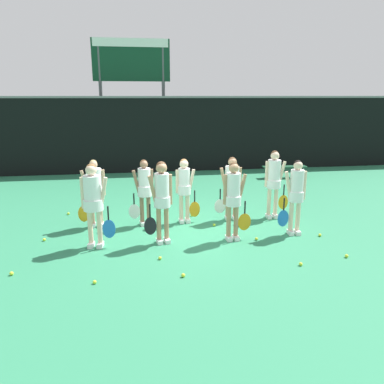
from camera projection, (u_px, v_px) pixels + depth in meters
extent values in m
plane|color=#2D7F56|center=(191.00, 230.00, 8.87)|extent=(140.00, 140.00, 0.00)
cube|color=black|center=(165.00, 136.00, 15.34)|extent=(60.00, 0.06, 3.00)
cube|color=slate|center=(164.00, 97.00, 14.95)|extent=(60.00, 0.08, 0.08)
cylinder|color=#515156|center=(102.00, 106.00, 15.70)|extent=(0.14, 0.14, 5.36)
cylinder|color=#515156|center=(164.00, 105.00, 16.09)|extent=(0.14, 0.14, 5.36)
cube|color=#0F3823|center=(131.00, 60.00, 15.44)|extent=(3.19, 0.12, 1.69)
cube|color=white|center=(131.00, 42.00, 15.20)|extent=(3.06, 0.02, 0.34)
cube|color=#19472D|center=(285.00, 167.00, 14.42)|extent=(1.71, 0.43, 0.04)
cylinder|color=slate|center=(300.00, 171.00, 14.67)|extent=(0.06, 0.06, 0.41)
cylinder|color=slate|center=(303.00, 173.00, 14.43)|extent=(0.06, 0.06, 0.41)
cylinder|color=slate|center=(266.00, 172.00, 14.52)|extent=(0.06, 0.06, 0.41)
cylinder|color=slate|center=(268.00, 174.00, 14.28)|extent=(0.06, 0.06, 0.41)
cylinder|color=beige|center=(100.00, 228.00, 7.81)|extent=(0.10, 0.10, 0.84)
cylinder|color=beige|center=(90.00, 228.00, 7.81)|extent=(0.10, 0.10, 0.84)
cube|color=white|center=(100.00, 245.00, 7.87)|extent=(0.15, 0.25, 0.09)
cube|color=white|center=(91.00, 245.00, 7.87)|extent=(0.15, 0.25, 0.09)
cylinder|color=white|center=(93.00, 205.00, 7.68)|extent=(0.41, 0.41, 0.23)
cylinder|color=white|center=(93.00, 192.00, 7.62)|extent=(0.35, 0.35, 0.69)
sphere|color=beige|center=(91.00, 170.00, 7.50)|extent=(0.22, 0.22, 0.22)
sphere|color=olive|center=(91.00, 169.00, 7.51)|extent=(0.21, 0.21, 0.21)
cylinder|color=beige|center=(103.00, 193.00, 7.62)|extent=(0.22, 0.11, 0.66)
cylinder|color=beige|center=(82.00, 193.00, 7.62)|extent=(0.08, 0.08, 0.65)
cylinder|color=black|center=(108.00, 213.00, 7.71)|extent=(0.03, 0.03, 0.29)
ellipsoid|color=blue|center=(109.00, 229.00, 7.79)|extent=(0.27, 0.03, 0.40)
cylinder|color=tan|center=(166.00, 224.00, 8.05)|extent=(0.10, 0.10, 0.84)
cylinder|color=tan|center=(159.00, 224.00, 8.01)|extent=(0.10, 0.10, 0.84)
cube|color=white|center=(167.00, 240.00, 8.12)|extent=(0.14, 0.25, 0.09)
cube|color=white|center=(159.00, 241.00, 8.07)|extent=(0.14, 0.25, 0.09)
cylinder|color=white|center=(162.00, 202.00, 7.90)|extent=(0.35, 0.35, 0.22)
cylinder|color=white|center=(162.00, 189.00, 7.84)|extent=(0.31, 0.31, 0.68)
sphere|color=tan|center=(161.00, 168.00, 7.72)|extent=(0.23, 0.23, 0.23)
sphere|color=#4C331E|center=(161.00, 166.00, 7.73)|extent=(0.21, 0.21, 0.21)
cylinder|color=tan|center=(153.00, 191.00, 7.79)|extent=(0.22, 0.11, 0.65)
cylinder|color=tan|center=(170.00, 189.00, 7.89)|extent=(0.08, 0.08, 0.65)
cylinder|color=black|center=(150.00, 211.00, 7.85)|extent=(0.03, 0.03, 0.29)
ellipsoid|color=black|center=(150.00, 226.00, 7.94)|extent=(0.26, 0.03, 0.40)
cylinder|color=tan|center=(236.00, 222.00, 8.21)|extent=(0.10, 0.10, 0.83)
cylinder|color=tan|center=(229.00, 222.00, 8.18)|extent=(0.10, 0.10, 0.83)
cube|color=white|center=(236.00, 238.00, 8.27)|extent=(0.12, 0.25, 0.09)
cube|color=white|center=(229.00, 238.00, 8.24)|extent=(0.12, 0.25, 0.09)
cylinder|color=white|center=(233.00, 200.00, 8.07)|extent=(0.35, 0.35, 0.21)
cylinder|color=white|center=(233.00, 189.00, 8.01)|extent=(0.31, 0.31, 0.68)
sphere|color=tan|center=(234.00, 168.00, 7.89)|extent=(0.22, 0.22, 0.22)
sphere|color=#4C331E|center=(234.00, 167.00, 7.91)|extent=(0.20, 0.20, 0.20)
cylinder|color=tan|center=(242.00, 189.00, 8.05)|extent=(0.21, 0.09, 0.65)
cylinder|color=tan|center=(225.00, 190.00, 7.97)|extent=(0.08, 0.08, 0.64)
cylinder|color=black|center=(245.00, 207.00, 8.15)|extent=(0.03, 0.03, 0.28)
ellipsoid|color=orange|center=(244.00, 222.00, 8.23)|extent=(0.29, 0.03, 0.39)
cylinder|color=beige|center=(298.00, 217.00, 8.54)|extent=(0.10, 0.10, 0.82)
cylinder|color=beige|center=(291.00, 217.00, 8.53)|extent=(0.10, 0.10, 0.82)
cube|color=white|center=(297.00, 232.00, 8.61)|extent=(0.13, 0.25, 0.09)
cube|color=white|center=(290.00, 232.00, 8.60)|extent=(0.13, 0.25, 0.09)
cylinder|color=white|center=(296.00, 196.00, 8.42)|extent=(0.34, 0.34, 0.23)
cylinder|color=white|center=(297.00, 185.00, 8.35)|extent=(0.30, 0.30, 0.69)
sphere|color=beige|center=(298.00, 165.00, 8.24)|extent=(0.20, 0.20, 0.20)
sphere|color=black|center=(298.00, 164.00, 8.25)|extent=(0.18, 0.18, 0.18)
cylinder|color=beige|center=(288.00, 186.00, 8.34)|extent=(0.22, 0.09, 0.65)
cylinder|color=beige|center=(304.00, 185.00, 8.37)|extent=(0.08, 0.08, 0.65)
cylinder|color=black|center=(284.00, 204.00, 8.42)|extent=(0.03, 0.03, 0.28)
ellipsoid|color=blue|center=(283.00, 218.00, 8.51)|extent=(0.26, 0.03, 0.39)
cylinder|color=tan|center=(101.00, 211.00, 9.05)|extent=(0.10, 0.10, 0.78)
cylinder|color=tan|center=(92.00, 211.00, 9.02)|extent=(0.10, 0.10, 0.78)
cube|color=white|center=(101.00, 225.00, 9.11)|extent=(0.11, 0.24, 0.09)
cube|color=white|center=(93.00, 225.00, 9.08)|extent=(0.11, 0.24, 0.09)
cylinder|color=white|center=(95.00, 192.00, 8.92)|extent=(0.41, 0.41, 0.24)
cylinder|color=white|center=(94.00, 182.00, 8.86)|extent=(0.36, 0.36, 0.65)
sphere|color=tan|center=(93.00, 165.00, 8.75)|extent=(0.19, 0.19, 0.19)
sphere|color=#D8B772|center=(93.00, 164.00, 8.77)|extent=(0.18, 0.18, 0.18)
cylinder|color=tan|center=(85.00, 183.00, 8.83)|extent=(0.20, 0.08, 0.62)
cylinder|color=tan|center=(103.00, 183.00, 8.89)|extent=(0.08, 0.08, 0.62)
cylinder|color=black|center=(83.00, 200.00, 8.91)|extent=(0.03, 0.03, 0.29)
ellipsoid|color=orange|center=(84.00, 214.00, 8.99)|extent=(0.26, 0.03, 0.40)
cylinder|color=#8C664C|center=(149.00, 209.00, 9.19)|extent=(0.10, 0.10, 0.77)
cylinder|color=#8C664C|center=(142.00, 210.00, 9.14)|extent=(0.10, 0.10, 0.77)
cube|color=white|center=(149.00, 223.00, 9.25)|extent=(0.15, 0.25, 0.09)
cube|color=white|center=(143.00, 223.00, 9.20)|extent=(0.15, 0.25, 0.09)
cylinder|color=white|center=(145.00, 191.00, 9.05)|extent=(0.35, 0.35, 0.25)
cylinder|color=white|center=(144.00, 181.00, 8.99)|extent=(0.30, 0.30, 0.64)
sphere|color=#8C664C|center=(144.00, 164.00, 8.89)|extent=(0.19, 0.19, 0.19)
sphere|color=#4C331E|center=(144.00, 163.00, 8.90)|extent=(0.18, 0.18, 0.18)
cylinder|color=#8C664C|center=(136.00, 183.00, 8.94)|extent=(0.21, 0.11, 0.61)
cylinder|color=#8C664C|center=(152.00, 182.00, 9.05)|extent=(0.08, 0.08, 0.61)
cylinder|color=black|center=(134.00, 199.00, 8.99)|extent=(0.03, 0.03, 0.27)
ellipsoid|color=silver|center=(134.00, 211.00, 9.07)|extent=(0.27, 0.03, 0.37)
cylinder|color=beige|center=(187.00, 207.00, 9.36)|extent=(0.10, 0.10, 0.76)
cylinder|color=beige|center=(181.00, 208.00, 9.33)|extent=(0.10, 0.10, 0.76)
cube|color=white|center=(188.00, 220.00, 9.42)|extent=(0.12, 0.24, 0.09)
cube|color=white|center=(181.00, 221.00, 9.39)|extent=(0.12, 0.24, 0.09)
cylinder|color=white|center=(184.00, 190.00, 9.23)|extent=(0.33, 0.33, 0.23)
cylinder|color=white|center=(184.00, 181.00, 9.17)|extent=(0.28, 0.28, 0.62)
sphere|color=beige|center=(184.00, 164.00, 9.07)|extent=(0.21, 0.21, 0.21)
sphere|color=olive|center=(184.00, 163.00, 9.08)|extent=(0.19, 0.19, 0.19)
cylinder|color=beige|center=(191.00, 181.00, 9.21)|extent=(0.20, 0.08, 0.59)
cylinder|color=beige|center=(177.00, 182.00, 9.15)|extent=(0.08, 0.08, 0.58)
cylinder|color=black|center=(195.00, 196.00, 9.30)|extent=(0.03, 0.03, 0.29)
ellipsoid|color=orange|center=(195.00, 209.00, 9.39)|extent=(0.27, 0.03, 0.40)
cylinder|color=tan|center=(235.00, 205.00, 9.57)|extent=(0.10, 0.10, 0.77)
cylinder|color=tan|center=(228.00, 205.00, 9.55)|extent=(0.10, 0.10, 0.77)
cube|color=white|center=(235.00, 218.00, 9.62)|extent=(0.12, 0.25, 0.09)
cube|color=white|center=(227.00, 218.00, 9.60)|extent=(0.12, 0.25, 0.09)
cylinder|color=white|center=(232.00, 187.00, 9.44)|extent=(0.40, 0.40, 0.25)
cylinder|color=white|center=(232.00, 178.00, 9.38)|extent=(0.35, 0.35, 0.62)
sphere|color=tan|center=(232.00, 162.00, 9.28)|extent=(0.21, 0.21, 0.21)
sphere|color=#4C331E|center=(232.00, 161.00, 9.29)|extent=(0.20, 0.20, 0.20)
cylinder|color=tan|center=(224.00, 179.00, 9.37)|extent=(0.20, 0.09, 0.59)
cylinder|color=tan|center=(240.00, 179.00, 9.41)|extent=(0.08, 0.08, 0.59)
cylinder|color=black|center=(220.00, 194.00, 9.44)|extent=(0.03, 0.03, 0.27)
ellipsoid|color=silver|center=(220.00, 206.00, 9.52)|extent=(0.29, 0.03, 0.37)
cylinder|color=beige|center=(276.00, 202.00, 9.70)|extent=(0.10, 0.10, 0.84)
cylinder|color=beige|center=(269.00, 202.00, 9.68)|extent=(0.10, 0.10, 0.84)
cube|color=white|center=(275.00, 216.00, 9.76)|extent=(0.12, 0.24, 0.09)
cube|color=white|center=(269.00, 216.00, 9.74)|extent=(0.12, 0.24, 0.09)
cylinder|color=white|center=(273.00, 184.00, 9.57)|extent=(0.38, 0.38, 0.20)
cylinder|color=white|center=(274.00, 173.00, 9.50)|extent=(0.33, 0.33, 0.69)
sphere|color=beige|center=(275.00, 156.00, 9.38)|extent=(0.22, 0.22, 0.22)
sphere|color=#4C331E|center=(275.00, 154.00, 9.40)|extent=(0.20, 0.20, 0.20)
cylinder|color=beige|center=(282.00, 174.00, 9.52)|extent=(0.21, 0.09, 0.65)
cylinder|color=beige|center=(267.00, 174.00, 9.48)|extent=(0.08, 0.08, 0.65)
cylinder|color=black|center=(284.00, 190.00, 9.62)|extent=(0.03, 0.03, 0.28)
ellipsoid|color=orange|center=(283.00, 202.00, 9.70)|extent=(0.26, 0.03, 0.38)
sphere|color=#CCE033|center=(214.00, 225.00, 9.13)|extent=(0.06, 0.06, 0.06)
sphere|color=#CCE033|center=(256.00, 239.00, 8.25)|extent=(0.07, 0.07, 0.07)
sphere|color=#CCE033|center=(183.00, 275.00, 6.57)|extent=(0.07, 0.07, 0.07)
sphere|color=#CCE033|center=(320.00, 235.00, 8.47)|extent=(0.07, 0.07, 0.07)
sphere|color=#CCE033|center=(192.00, 215.00, 9.87)|extent=(0.06, 0.06, 0.06)
sphere|color=#CCE033|center=(44.00, 240.00, 8.20)|extent=(0.07, 0.07, 0.07)
sphere|color=#CCE033|center=(68.00, 214.00, 10.01)|extent=(0.07, 0.07, 0.07)
sphere|color=#CCE033|center=(301.00, 264.00, 7.01)|extent=(0.07, 0.07, 0.07)
sphere|color=#CCE033|center=(12.00, 273.00, 6.63)|extent=(0.07, 0.07, 0.07)
sphere|color=#CCE033|center=(160.00, 258.00, 7.27)|extent=(0.07, 0.07, 0.07)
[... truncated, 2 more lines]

